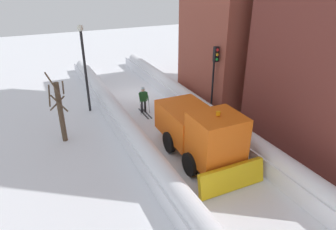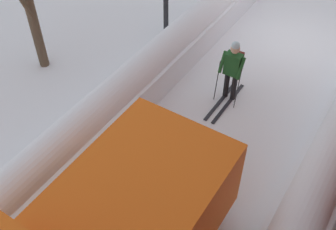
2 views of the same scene
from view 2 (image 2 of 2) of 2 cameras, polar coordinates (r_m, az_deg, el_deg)
skier at (r=10.76m, az=8.99°, el=6.47°), size 0.62×1.80×1.81m
bare_tree_near at (r=11.97m, az=-18.65°, el=13.73°), size 0.92×1.22×4.01m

